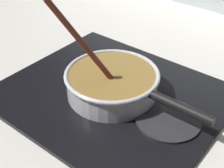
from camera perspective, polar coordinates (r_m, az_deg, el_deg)
ground at (r=0.83m, az=-4.37°, el=-5.47°), size 2.40×1.60×0.04m
hob_plate at (r=0.85m, az=0.00°, el=-2.00°), size 0.56×0.48×0.01m
burner_ring at (r=0.85m, az=0.00°, el=-1.47°), size 0.21×0.21×0.01m
spare_burner at (r=0.78m, az=9.90°, el=-6.23°), size 0.16×0.16×0.01m
cooking_pan at (r=0.83m, az=0.08°, el=0.26°), size 0.40×0.25×0.28m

